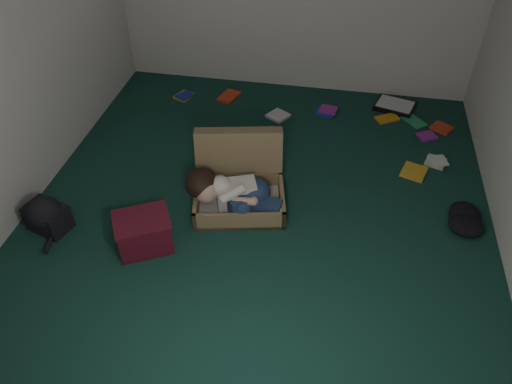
% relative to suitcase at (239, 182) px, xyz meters
% --- Properties ---
extents(floor, '(4.50, 4.50, 0.00)m').
position_rel_suitcase_xyz_m(floor, '(0.21, -0.16, -0.17)').
color(floor, '#13382F').
rests_on(floor, ground).
extents(wall_front, '(4.50, 0.00, 4.50)m').
position_rel_suitcase_xyz_m(wall_front, '(0.21, -2.41, 1.13)').
color(wall_front, silver).
rests_on(wall_front, ground).
extents(wall_left, '(0.00, 4.50, 4.50)m').
position_rel_suitcase_xyz_m(wall_left, '(-1.79, -0.16, 1.13)').
color(wall_left, silver).
rests_on(wall_left, ground).
extents(suitcase, '(0.92, 0.90, 0.57)m').
position_rel_suitcase_xyz_m(suitcase, '(0.00, 0.00, 0.00)').
color(suitcase, olive).
rests_on(suitcase, floor).
extents(person, '(0.87, 0.43, 0.35)m').
position_rel_suitcase_xyz_m(person, '(-0.01, -0.20, 0.05)').
color(person, silver).
rests_on(person, suitcase).
extents(maroon_bin, '(0.54, 0.51, 0.30)m').
position_rel_suitcase_xyz_m(maroon_bin, '(-0.63, -0.73, -0.02)').
color(maroon_bin, '#52101F').
rests_on(maroon_bin, floor).
extents(backpack, '(0.50, 0.45, 0.25)m').
position_rel_suitcase_xyz_m(backpack, '(-1.49, -0.68, -0.05)').
color(backpack, black).
rests_on(backpack, floor).
extents(clothing_pile, '(0.57, 0.51, 0.15)m').
position_rel_suitcase_xyz_m(clothing_pile, '(1.89, 0.01, -0.09)').
color(clothing_pile, black).
rests_on(clothing_pile, floor).
extents(paper_tray, '(0.50, 0.43, 0.06)m').
position_rel_suitcase_xyz_m(paper_tray, '(1.42, 1.79, -0.14)').
color(paper_tray, black).
rests_on(paper_tray, floor).
extents(book_scatter, '(3.16, 1.30, 0.02)m').
position_rel_suitcase_xyz_m(book_scatter, '(0.93, 1.35, -0.16)').
color(book_scatter, gold).
rests_on(book_scatter, floor).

